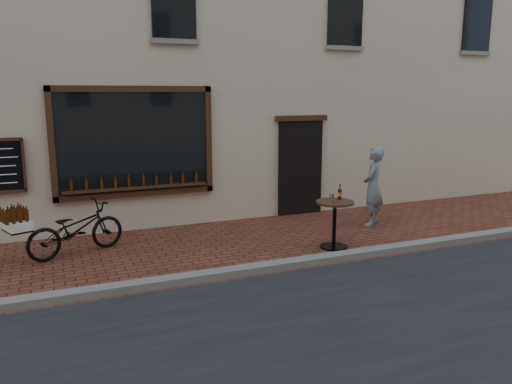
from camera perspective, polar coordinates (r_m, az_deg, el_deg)
name	(u,v)px	position (r m, az deg, el deg)	size (l,w,h in m)	color
ground	(294,271)	(8.18, 4.34, -9.03)	(90.00, 90.00, 0.00)	#55251B
kerb	(288,264)	(8.33, 3.72, -8.21)	(90.00, 0.25, 0.12)	slate
shop_building	(184,8)	(13.94, -8.27, 20.11)	(28.00, 6.20, 10.00)	beige
cargo_bicycle	(74,229)	(9.39, -20.10, -3.98)	(2.09, 1.27, 0.99)	black
bistro_table	(335,215)	(9.30, 8.99, -2.56)	(0.69, 0.69, 1.18)	black
pedestrian	(373,186)	(11.03, 13.25, 0.63)	(0.62, 0.41, 1.71)	slate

